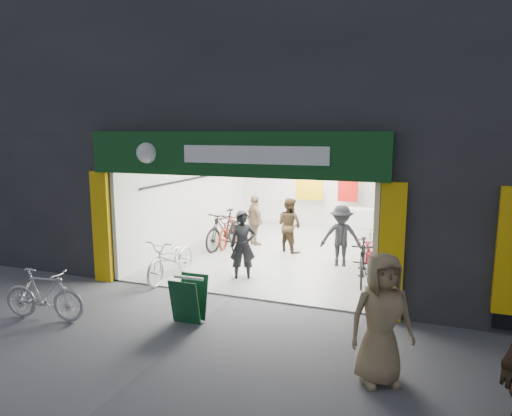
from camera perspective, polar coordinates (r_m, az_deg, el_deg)
The scene contains 16 objects.
ground at distance 9.96m, azimuth -3.13°, elevation -11.03°, with size 60.00×60.00×0.00m, color #56565B.
building at distance 13.85m, azimuth 8.79°, elevation 12.79°, with size 17.00×10.27×8.00m.
bike_left_front at distance 11.10m, azimuth -10.49°, elevation -6.21°, with size 0.68×1.96×1.03m, color silver.
bike_left_midfront at distance 13.70m, azimuth -3.96°, elevation -2.74°, with size 0.56×1.98×1.19m, color black.
bike_left_midback at distance 14.10m, azimuth -3.23°, elevation -2.71°, with size 0.68×1.96×1.03m, color maroon.
bike_left_back at distance 15.66m, azimuth -0.71°, elevation -1.60°, with size 0.45×1.59×0.96m, color silver.
bike_right_front at distance 10.93m, azimuth 13.18°, elevation -6.54°, with size 0.49×1.72×1.04m, color black.
bike_right_mid at distance 12.14m, azimuth 13.93°, elevation -5.36°, with size 0.58×1.66×0.87m, color maroon.
bike_right_back at distance 13.09m, azimuth 14.45°, elevation -4.07°, with size 0.46×1.62×0.98m, color silver.
parked_bike at distance 9.53m, azimuth -24.99°, elevation -9.76°, with size 0.46×1.64×0.99m, color #ADACB1.
customer_a at distance 10.82m, azimuth -1.66°, elevation -4.71°, with size 0.61×0.40×1.67m, color black.
customer_b at distance 13.30m, azimuth 4.18°, elevation -2.16°, with size 0.79×0.61×1.62m, color #382A19.
customer_c at distance 11.99m, azimuth 10.58°, elevation -3.55°, with size 1.06×0.61×1.64m, color black.
customer_d at distance 14.01m, azimuth -0.14°, elevation -1.61°, with size 0.93×0.39×1.59m, color #836A4C.
pedestrian_near at distance 6.71m, azimuth 15.40°, elevation -13.21°, with size 0.92×0.60×1.87m, color #86704E.
sandwich_board at distance 8.62m, azimuth -8.37°, elevation -11.10°, with size 0.58×0.58×0.85m.
Camera 1 is at (3.76, -8.54, 3.49)m, focal length 32.00 mm.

